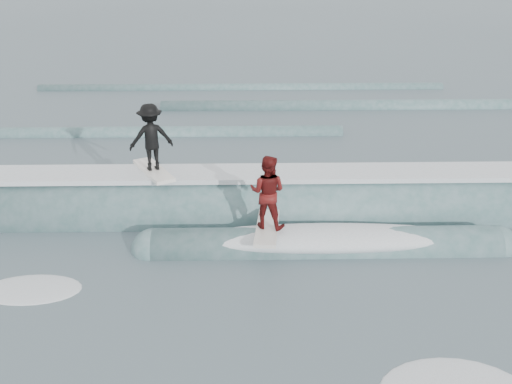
{
  "coord_description": "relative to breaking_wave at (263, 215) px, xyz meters",
  "views": [
    {
      "loc": [
        -0.28,
        -8.74,
        7.35
      ],
      "look_at": [
        0.0,
        5.49,
        1.1
      ],
      "focal_mm": 40.0,
      "sensor_mm": 36.0,
      "label": 1
    }
  ],
  "objects": [
    {
      "name": "surfer_black",
      "position": [
        -3.14,
        0.27,
        2.26
      ],
      "size": [
        1.44,
        2.02,
        2.0
      ],
      "color": "white",
      "rests_on": "ground"
    },
    {
      "name": "ground",
      "position": [
        -0.22,
        -6.21,
        -0.04
      ],
      "size": [
        160.0,
        160.0,
        0.0
      ],
      "primitive_type": "plane",
      "color": "#394A53",
      "rests_on": "ground"
    },
    {
      "name": "surfer_red",
      "position": [
        0.04,
        -1.93,
        1.51
      ],
      "size": [
        1.11,
        2.05,
        2.01
      ],
      "color": "silver",
      "rests_on": "ground"
    },
    {
      "name": "whitewater",
      "position": [
        3.61,
        -6.74,
        -0.04
      ],
      "size": [
        15.41,
        8.12,
        0.1
      ],
      "color": "white",
      "rests_on": "ground"
    },
    {
      "name": "far_swells",
      "position": [
        0.16,
        11.44,
        -0.04
      ],
      "size": [
        35.92,
        8.65,
        0.8
      ],
      "color": "#3A6161",
      "rests_on": "ground"
    },
    {
      "name": "breaking_wave",
      "position": [
        0.0,
        0.0,
        0.0
      ],
      "size": [
        23.43,
        4.02,
        2.49
      ],
      "color": "#3A6161",
      "rests_on": "ground"
    }
  ]
}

